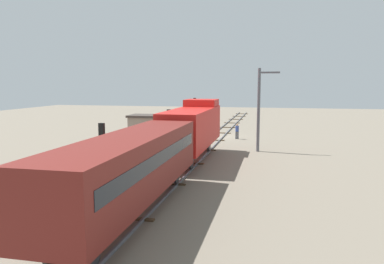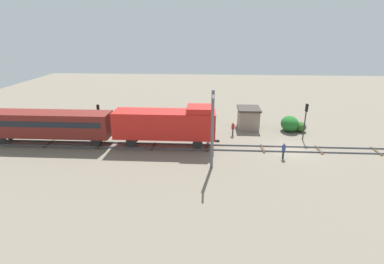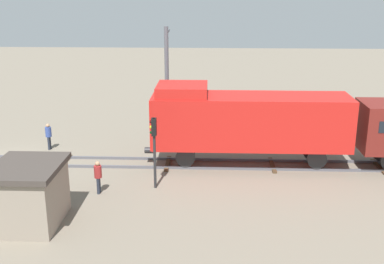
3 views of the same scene
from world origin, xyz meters
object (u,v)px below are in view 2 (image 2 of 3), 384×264
at_px(worker_by_signal, 233,128).
at_px(relay_hut, 248,118).
at_px(traffic_signal_mid, 211,117).
at_px(catenary_mast, 212,128).
at_px(traffic_signal_near, 306,115).
at_px(locomotive, 166,123).
at_px(worker_near_track, 284,149).
at_px(passenger_car_leading, 49,123).
at_px(traffic_signal_far, 99,114).

distance_m(worker_by_signal, relay_hut, 4.01).
distance_m(traffic_signal_mid, relay_hut, 6.57).
height_order(worker_by_signal, catenary_mast, catenary_mast).
bearing_deg(traffic_signal_near, relay_hut, 54.57).
bearing_deg(locomotive, worker_by_signal, -61.18).
distance_m(worker_near_track, catenary_mast, 8.37).
xyz_separation_m(passenger_car_leading, worker_by_signal, (4.20, -20.97, -1.53)).
bearing_deg(worker_near_track, traffic_signal_near, 17.53).
bearing_deg(relay_hut, worker_by_signal, 145.81).
height_order(traffic_signal_mid, worker_near_track, traffic_signal_mid).
relative_size(traffic_signal_mid, catenary_mast, 0.49).
bearing_deg(locomotive, relay_hut, -52.79).
distance_m(catenary_mast, relay_hut, 13.74).
relative_size(traffic_signal_near, worker_by_signal, 2.60).
bearing_deg(catenary_mast, locomotive, 44.54).
xyz_separation_m(locomotive, worker_by_signal, (4.20, -7.63, -1.78)).
distance_m(locomotive, passenger_car_leading, 13.34).
height_order(traffic_signal_near, traffic_signal_far, traffic_signal_near).
bearing_deg(relay_hut, traffic_signal_far, 101.73).
bearing_deg(worker_near_track, catenary_mast, 160.20).
height_order(worker_near_track, relay_hut, relay_hut).
xyz_separation_m(locomotive, passenger_car_leading, (0.00, 13.34, -0.25)).
height_order(passenger_car_leading, traffic_signal_mid, passenger_car_leading).
relative_size(worker_near_track, relay_hut, 0.49).
height_order(traffic_signal_far, worker_by_signal, traffic_signal_far).
bearing_deg(locomotive, traffic_signal_far, 67.99).
distance_m(locomotive, traffic_signal_near, 16.24).
height_order(passenger_car_leading, worker_near_track, passenger_car_leading).
bearing_deg(catenary_mast, passenger_car_leading, 74.54).
bearing_deg(passenger_car_leading, traffic_signal_near, -83.76).
relative_size(passenger_car_leading, relay_hut, 4.00).
distance_m(locomotive, relay_hut, 12.48).
bearing_deg(traffic_signal_far, worker_by_signal, -87.92).
relative_size(traffic_signal_far, catenary_mast, 0.51).
bearing_deg(worker_near_track, passenger_car_leading, 134.89).
relative_size(locomotive, worker_near_track, 6.82).
height_order(traffic_signal_far, catenary_mast, catenary_mast).
xyz_separation_m(worker_near_track, worker_by_signal, (6.60, 4.69, 0.00)).
xyz_separation_m(traffic_signal_far, worker_by_signal, (0.60, -16.54, -1.69)).
height_order(locomotive, traffic_signal_mid, locomotive).
distance_m(locomotive, catenary_mast, 7.21).
xyz_separation_m(traffic_signal_near, catenary_mast, (-8.27, 10.94, 0.95)).
height_order(locomotive, passenger_car_leading, locomotive).
bearing_deg(traffic_signal_near, traffic_signal_far, 89.08).
distance_m(traffic_signal_near, relay_hut, 7.60).
bearing_deg(traffic_signal_mid, catenary_mast, -179.32).
relative_size(traffic_signal_near, traffic_signal_mid, 1.18).
bearing_deg(relay_hut, locomotive, 127.21).
relative_size(passenger_car_leading, worker_near_track, 8.24).
xyz_separation_m(traffic_signal_near, worker_by_signal, (1.00, 8.29, -2.07)).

